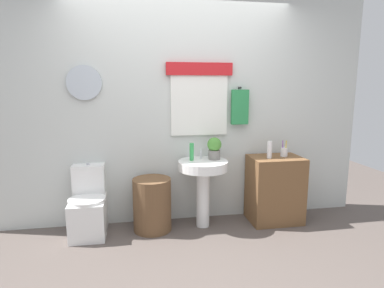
{
  "coord_description": "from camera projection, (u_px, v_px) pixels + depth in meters",
  "views": [
    {
      "loc": [
        -0.51,
        -2.55,
        1.58
      ],
      "look_at": [
        0.08,
        0.8,
        0.96
      ],
      "focal_mm": 30.21,
      "sensor_mm": 36.0,
      "label": 1
    }
  ],
  "objects": [
    {
      "name": "pedestal_sink",
      "position": [
        203.0,
        176.0,
        3.59
      ],
      "size": [
        0.55,
        0.55,
        0.76
      ],
      "color": "white",
      "rests_on": "ground_plane"
    },
    {
      "name": "potted_plant",
      "position": [
        214.0,
        148.0,
        3.62
      ],
      "size": [
        0.16,
        0.16,
        0.25
      ],
      "color": "slate",
      "rests_on": "pedestal_sink"
    },
    {
      "name": "soap_bottle",
      "position": [
        192.0,
        152.0,
        3.57
      ],
      "size": [
        0.05,
        0.05,
        0.2
      ],
      "primitive_type": "cylinder",
      "color": "green",
      "rests_on": "pedestal_sink"
    },
    {
      "name": "ground_plane",
      "position": [
        199.0,
        268.0,
        2.83
      ],
      "size": [
        8.0,
        8.0,
        0.0
      ],
      "primitive_type": "plane",
      "color": "#564C47"
    },
    {
      "name": "laundry_hamper",
      "position": [
        152.0,
        204.0,
        3.55
      ],
      "size": [
        0.42,
        0.42,
        0.58
      ],
      "primitive_type": "cylinder",
      "color": "brown",
      "rests_on": "ground_plane"
    },
    {
      "name": "wooden_cabinet",
      "position": [
        275.0,
        189.0,
        3.77
      ],
      "size": [
        0.59,
        0.44,
        0.77
      ],
      "primitive_type": "cube",
      "color": "brown",
      "rests_on": "ground_plane"
    },
    {
      "name": "lotion_bottle",
      "position": [
        270.0,
        150.0,
        3.63
      ],
      "size": [
        0.05,
        0.05,
        0.19
      ],
      "primitive_type": "cylinder",
      "color": "white",
      "rests_on": "wooden_cabinet"
    },
    {
      "name": "toothbrush_cup",
      "position": [
        284.0,
        152.0,
        3.73
      ],
      "size": [
        0.08,
        0.08,
        0.19
      ],
      "color": "silver",
      "rests_on": "wooden_cabinet"
    },
    {
      "name": "back_wall",
      "position": [
        180.0,
        110.0,
        3.72
      ],
      "size": [
        4.4,
        0.18,
        2.6
      ],
      "color": "silver",
      "rests_on": "ground_plane"
    },
    {
      "name": "toilet",
      "position": [
        89.0,
        208.0,
        3.46
      ],
      "size": [
        0.38,
        0.51,
        0.75
      ],
      "color": "white",
      "rests_on": "ground_plane"
    },
    {
      "name": "faucet",
      "position": [
        201.0,
        154.0,
        3.67
      ],
      "size": [
        0.03,
        0.03,
        0.1
      ],
      "primitive_type": "cylinder",
      "color": "silver",
      "rests_on": "pedestal_sink"
    }
  ]
}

